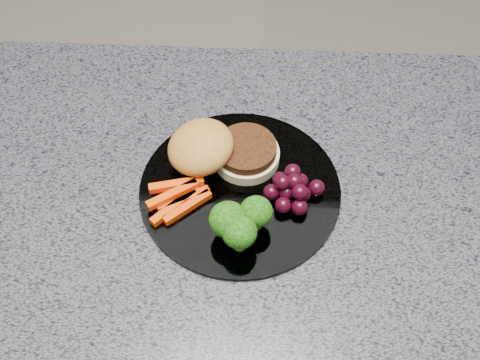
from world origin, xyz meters
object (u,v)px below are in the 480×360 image
Objects in this scene: burger at (217,151)px; grape_bunch at (293,189)px; island_cabinet at (252,352)px; plate at (240,190)px.

burger is 0.11m from grape_bunch.
burger is at bearing 152.05° from grape_bunch.
burger is (-0.06, 0.08, 0.50)m from island_cabinet.
burger is (-0.03, 0.04, 0.02)m from plate.
plate reaches higher than island_cabinet.
island_cabinet is at bearing -62.80° from burger.
burger reaches higher than grape_bunch.
island_cabinet is at bearing -54.22° from plate.
burger reaches higher than island_cabinet.
grape_bunch is (0.10, -0.05, -0.00)m from burger.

